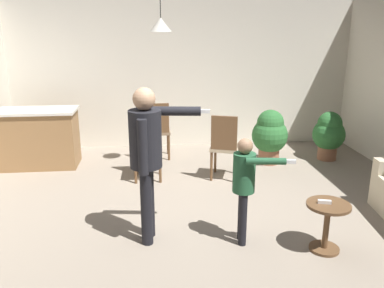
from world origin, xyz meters
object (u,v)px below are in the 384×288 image
object	(u,v)px
dining_chair_near_wall	(225,144)
spare_remote_on_table	(325,202)
dining_chair_centre_back	(158,128)
kitchen_counter	(39,138)
person_child	(245,179)
dining_chair_by_counter	(147,143)
potted_plant_corner	(270,134)
person_adult	(147,149)
side_table_by_couch	(327,221)
potted_plant_by_wall	(329,133)

from	to	relation	value
dining_chair_near_wall	spare_remote_on_table	distance (m)	2.16
dining_chair_centre_back	spare_remote_on_table	xyz separation A→B (m)	(1.60, -3.15, -0.01)
kitchen_counter	person_child	size ratio (longest dim) A/B	1.09
kitchen_counter	dining_chair_near_wall	size ratio (longest dim) A/B	1.26
person_child	dining_chair_near_wall	distance (m)	1.84
dining_chair_by_counter	potted_plant_corner	bearing A→B (deg)	-166.83
kitchen_counter	dining_chair_centre_back	size ratio (longest dim) A/B	1.26
person_adult	side_table_by_couch	bearing A→B (deg)	84.70
kitchen_counter	person_child	xyz separation A→B (m)	(2.78, -2.72, 0.24)
spare_remote_on_table	potted_plant_by_wall	bearing A→B (deg)	65.01
kitchen_counter	potted_plant_by_wall	size ratio (longest dim) A/B	1.50
kitchen_counter	spare_remote_on_table	bearing A→B (deg)	-39.89
dining_chair_by_counter	potted_plant_by_wall	bearing A→B (deg)	-169.57
person_adult	dining_chair_near_wall	bearing A→B (deg)	153.60
potted_plant_by_wall	dining_chair_near_wall	bearing A→B (deg)	-158.99
side_table_by_couch	dining_chair_near_wall	bearing A→B (deg)	107.95
dining_chair_near_wall	potted_plant_corner	xyz separation A→B (m)	(0.88, 0.66, -0.04)
kitchen_counter	person_adult	xyz separation A→B (m)	(1.79, -2.57, 0.55)
kitchen_counter	dining_chair_near_wall	bearing A→B (deg)	-17.05
dining_chair_by_counter	dining_chair_centre_back	distance (m)	0.89
person_child	kitchen_counter	bearing A→B (deg)	-126.49
side_table_by_couch	person_child	distance (m)	0.93
person_child	potted_plant_corner	distance (m)	2.70
side_table_by_couch	spare_remote_on_table	size ratio (longest dim) A/B	4.00
person_adult	potted_plant_by_wall	xyz separation A→B (m)	(3.07, 2.43, -0.56)
dining_chair_near_wall	dining_chair_by_counter	bearing A→B (deg)	-172.03
dining_chair_centre_back	spare_remote_on_table	bearing A→B (deg)	-63.10
person_child	potted_plant_corner	bearing A→B (deg)	165.89
side_table_by_couch	spare_remote_on_table	xyz separation A→B (m)	(-0.04, 0.01, 0.21)
person_adult	dining_chair_near_wall	xyz separation A→B (m)	(1.12, 1.68, -0.48)
kitchen_counter	person_adult	bearing A→B (deg)	-55.21
person_child	dining_chair_centre_back	xyz separation A→B (m)	(-0.84, 2.91, -0.17)
person_child	dining_chair_by_counter	world-z (taller)	person_child
person_child	potted_plant_corner	world-z (taller)	person_child
spare_remote_on_table	person_adult	bearing A→B (deg)	167.46
person_child	spare_remote_on_table	distance (m)	0.82
potted_plant_corner	potted_plant_by_wall	size ratio (longest dim) A/B	1.09
person_adult	potted_plant_corner	distance (m)	3.12
dining_chair_near_wall	potted_plant_corner	world-z (taller)	dining_chair_near_wall
person_adult	dining_chair_near_wall	distance (m)	2.08
kitchen_counter	side_table_by_couch	bearing A→B (deg)	-39.70
side_table_by_couch	dining_chair_by_counter	world-z (taller)	dining_chair_by_counter
dining_chair_by_counter	potted_plant_corner	distance (m)	2.07
person_adult	dining_chair_centre_back	world-z (taller)	person_adult
potted_plant_by_wall	kitchen_counter	bearing A→B (deg)	178.30
side_table_by_couch	potted_plant_by_wall	bearing A→B (deg)	65.78
dining_chair_by_counter	spare_remote_on_table	xyz separation A→B (m)	(1.78, -2.27, -0.01)
side_table_by_couch	potted_plant_by_wall	xyz separation A→B (m)	(1.27, 2.83, 0.14)
kitchen_counter	spare_remote_on_table	size ratio (longest dim) A/B	9.69
dining_chair_near_wall	person_child	bearing A→B (deg)	-75.90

